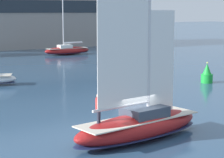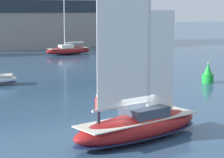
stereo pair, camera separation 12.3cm
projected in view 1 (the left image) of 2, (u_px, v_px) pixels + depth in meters
ground_plane at (139, 139)px, 25.23m from camera, size 400.00×400.00×0.00m
waterfront_building at (31, 8)px, 89.43m from camera, size 33.51×15.35×15.48m
sailboat_main at (139, 122)px, 25.08m from camera, size 9.29×3.76×12.41m
sailboat_moored_near_marina at (67, 50)px, 73.29m from camera, size 8.12×2.31×11.15m
sailboat_moored_far_slip at (126, 49)px, 78.53m from camera, size 3.76×5.94×7.95m
channel_buoy at (207, 75)px, 44.81m from camera, size 1.20×1.20×2.16m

